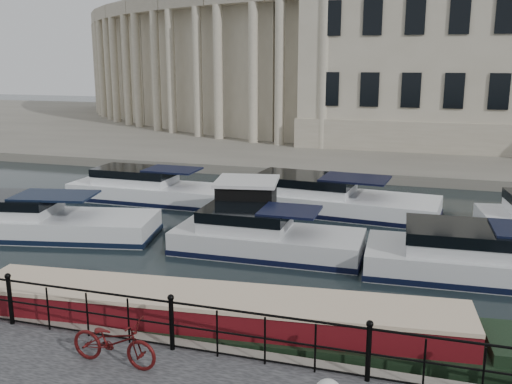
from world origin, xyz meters
TOP-DOWN VIEW (x-y plane):
  - ground_plane at (0.00, 0.00)m, footprint 160.00×160.00m
  - far_bank at (0.00, 39.00)m, footprint 120.00×42.00m
  - railing at (0.00, -2.25)m, footprint 24.14×0.14m
  - civic_building at (-1.00, 34.71)m, footprint 53.55×31.84m
  - bicycle at (-0.82, -3.13)m, footprint 1.90×0.74m
  - narrowboat at (0.31, -0.74)m, footprint 14.49×3.32m
  - harbour_hut at (-1.56, 7.50)m, footprint 3.47×3.06m
  - cabin_cruisers at (-0.44, 8.36)m, footprint 27.81×10.83m

SIDE VIEW (x-z plane):
  - ground_plane at x=0.00m, z-range 0.00..0.00m
  - far_bank at x=0.00m, z-range 0.00..0.55m
  - narrowboat at x=0.31m, z-range -0.40..1.13m
  - cabin_cruisers at x=-0.44m, z-range -0.63..1.36m
  - harbour_hut at x=-1.56m, z-range -0.14..2.05m
  - bicycle at x=-0.82m, z-range 0.55..1.53m
  - railing at x=0.00m, z-range 0.59..1.81m
  - civic_building at x=-1.00m, z-range -1.39..15.46m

